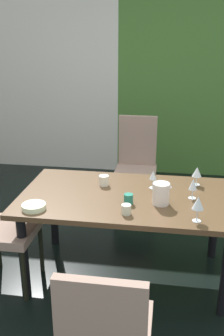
% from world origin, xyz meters
% --- Properties ---
extents(ground_plane, '(6.01, 5.42, 0.02)m').
position_xyz_m(ground_plane, '(0.00, 0.00, -0.01)').
color(ground_plane, black).
extents(back_panel_interior, '(2.84, 0.10, 2.77)m').
position_xyz_m(back_panel_interior, '(-1.58, 2.66, 1.39)').
color(back_panel_interior, silver).
rests_on(back_panel_interior, ground_plane).
extents(dining_table, '(1.66, 0.95, 0.71)m').
position_xyz_m(dining_table, '(0.26, 0.13, 0.63)').
color(dining_table, brown).
rests_on(dining_table, ground_plane).
extents(chair_head_far, '(0.44, 0.45, 1.05)m').
position_xyz_m(chair_head_far, '(0.22, 1.37, 0.58)').
color(chair_head_far, gray).
rests_on(chair_head_far, ground_plane).
extents(chair_head_near, '(0.44, 0.44, 0.92)m').
position_xyz_m(chair_head_near, '(0.29, -1.09, 0.53)').
color(chair_head_near, gray).
rests_on(chair_head_near, ground_plane).
extents(wine_glass_rear, '(0.06, 0.06, 0.15)m').
position_xyz_m(wine_glass_rear, '(0.45, 0.30, 0.82)').
color(wine_glass_rear, silver).
rests_on(wine_glass_rear, dining_table).
extents(wine_glass_near_window, '(0.06, 0.06, 0.16)m').
position_xyz_m(wine_glass_near_window, '(0.75, 0.14, 0.83)').
color(wine_glass_near_window, silver).
rests_on(wine_glass_near_window, dining_table).
extents(wine_glass_east, '(0.08, 0.08, 0.18)m').
position_xyz_m(wine_glass_east, '(0.76, -0.22, 0.84)').
color(wine_glass_east, silver).
rests_on(wine_glass_east, dining_table).
extents(wine_glass_right, '(0.08, 0.08, 0.16)m').
position_xyz_m(wine_glass_right, '(0.80, 0.42, 0.83)').
color(wine_glass_right, silver).
rests_on(wine_glass_right, dining_table).
extents(serving_bowl_near_shelf, '(0.17, 0.17, 0.04)m').
position_xyz_m(serving_bowl_near_shelf, '(-0.37, -0.22, 0.73)').
color(serving_bowl_near_shelf, '#E1F1C4').
rests_on(serving_bowl_near_shelf, dining_table).
extents(cup_corner, '(0.07, 0.07, 0.07)m').
position_xyz_m(cup_corner, '(0.29, -0.19, 0.75)').
color(cup_corner, beige).
rests_on(cup_corner, dining_table).
extents(cup_south, '(0.07, 0.07, 0.07)m').
position_xyz_m(cup_south, '(0.28, -0.02, 0.75)').
color(cup_south, '#257762').
rests_on(cup_south, dining_table).
extents(cup_west, '(0.08, 0.08, 0.08)m').
position_xyz_m(cup_west, '(0.04, 0.30, 0.76)').
color(cup_west, white).
rests_on(cup_west, dining_table).
extents(pitcher_center, '(0.14, 0.12, 0.16)m').
position_xyz_m(pitcher_center, '(0.52, 0.01, 0.80)').
color(pitcher_center, white).
rests_on(pitcher_center, dining_table).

